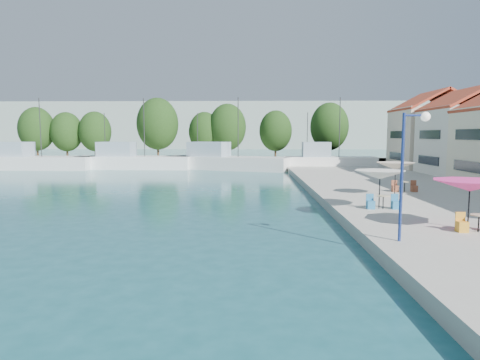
{
  "coord_description": "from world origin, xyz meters",
  "views": [
    {
      "loc": [
        1.23,
        -3.51,
        4.75
      ],
      "look_at": [
        0.48,
        26.0,
        1.64
      ],
      "focal_mm": 32.0,
      "sensor_mm": 36.0,
      "label": 1
    }
  ],
  "objects_px": {
    "trawler_01": "(26,162)",
    "trawler_02": "(131,161)",
    "street_lamp": "(411,152)",
    "umbrella_cream": "(396,166)",
    "umbrella_white": "(380,175)",
    "trawler_04": "(327,162)",
    "trawler_03": "(223,162)",
    "umbrella_pink": "(470,186)"
  },
  "relations": [
    {
      "from": "umbrella_cream",
      "to": "trawler_02",
      "type": "bearing_deg",
      "value": 131.83
    },
    {
      "from": "umbrella_pink",
      "to": "umbrella_cream",
      "type": "xyz_separation_m",
      "value": [
        0.3,
        10.61,
        0.1
      ]
    },
    {
      "from": "trawler_03",
      "to": "street_lamp",
      "type": "relative_size",
      "value": 3.58
    },
    {
      "from": "trawler_01",
      "to": "trawler_02",
      "type": "bearing_deg",
      "value": 6.52
    },
    {
      "from": "trawler_04",
      "to": "umbrella_cream",
      "type": "relative_size",
      "value": 4.68
    },
    {
      "from": "trawler_01",
      "to": "umbrella_cream",
      "type": "height_order",
      "value": "trawler_01"
    },
    {
      "from": "trawler_03",
      "to": "umbrella_cream",
      "type": "xyz_separation_m",
      "value": [
        13.76,
        -29.38,
        1.57
      ]
    },
    {
      "from": "trawler_02",
      "to": "trawler_04",
      "type": "relative_size",
      "value": 1.3
    },
    {
      "from": "trawler_04",
      "to": "umbrella_pink",
      "type": "height_order",
      "value": "trawler_04"
    },
    {
      "from": "umbrella_cream",
      "to": "street_lamp",
      "type": "xyz_separation_m",
      "value": [
        -3.78,
        -12.92,
        1.45
      ]
    },
    {
      "from": "trawler_03",
      "to": "trawler_04",
      "type": "xyz_separation_m",
      "value": [
        14.25,
        -0.39,
        0.0
      ]
    },
    {
      "from": "umbrella_pink",
      "to": "street_lamp",
      "type": "height_order",
      "value": "street_lamp"
    },
    {
      "from": "trawler_02",
      "to": "umbrella_cream",
      "type": "bearing_deg",
      "value": -46.0
    },
    {
      "from": "trawler_02",
      "to": "trawler_04",
      "type": "height_order",
      "value": "same"
    },
    {
      "from": "umbrella_cream",
      "to": "umbrella_white",
      "type": "bearing_deg",
      "value": -116.32
    },
    {
      "from": "umbrella_pink",
      "to": "trawler_02",
      "type": "bearing_deg",
      "value": 123.17
    },
    {
      "from": "umbrella_pink",
      "to": "umbrella_cream",
      "type": "height_order",
      "value": "umbrella_cream"
    },
    {
      "from": "trawler_03",
      "to": "umbrella_pink",
      "type": "distance_m",
      "value": 42.23
    },
    {
      "from": "umbrella_white",
      "to": "umbrella_cream",
      "type": "distance_m",
      "value": 6.03
    },
    {
      "from": "street_lamp",
      "to": "trawler_02",
      "type": "bearing_deg",
      "value": 120.15
    },
    {
      "from": "trawler_01",
      "to": "trawler_02",
      "type": "distance_m",
      "value": 14.33
    },
    {
      "from": "umbrella_pink",
      "to": "umbrella_white",
      "type": "distance_m",
      "value": 5.73
    },
    {
      "from": "trawler_01",
      "to": "umbrella_white",
      "type": "distance_m",
      "value": 51.51
    },
    {
      "from": "umbrella_white",
      "to": "trawler_01",
      "type": "bearing_deg",
      "value": 138.29
    },
    {
      "from": "trawler_03",
      "to": "umbrella_pink",
      "type": "xyz_separation_m",
      "value": [
        13.46,
        -40.0,
        1.46
      ]
    },
    {
      "from": "trawler_02",
      "to": "trawler_03",
      "type": "height_order",
      "value": "same"
    },
    {
      "from": "street_lamp",
      "to": "umbrella_white",
      "type": "bearing_deg",
      "value": 83.52
    },
    {
      "from": "trawler_02",
      "to": "umbrella_white",
      "type": "xyz_separation_m",
      "value": [
        24.15,
        -35.37,
        1.46
      ]
    },
    {
      "from": "trawler_02",
      "to": "trawler_03",
      "type": "xyz_separation_m",
      "value": [
        13.06,
        -0.58,
        -0.0
      ]
    },
    {
      "from": "trawler_01",
      "to": "trawler_02",
      "type": "xyz_separation_m",
      "value": [
        14.29,
        1.11,
        0.0
      ]
    },
    {
      "from": "trawler_04",
      "to": "umbrella_white",
      "type": "bearing_deg",
      "value": -93.82
    },
    {
      "from": "trawler_02",
      "to": "umbrella_cream",
      "type": "relative_size",
      "value": 6.08
    },
    {
      "from": "umbrella_white",
      "to": "umbrella_pink",
      "type": "bearing_deg",
      "value": -65.49
    },
    {
      "from": "trawler_01",
      "to": "umbrella_pink",
      "type": "bearing_deg",
      "value": -41.98
    },
    {
      "from": "trawler_03",
      "to": "umbrella_white",
      "type": "relative_size",
      "value": 6.19
    },
    {
      "from": "trawler_01",
      "to": "street_lamp",
      "type": "distance_m",
      "value": 56.1
    },
    {
      "from": "trawler_03",
      "to": "umbrella_pink",
      "type": "relative_size",
      "value": 5.62
    },
    {
      "from": "umbrella_pink",
      "to": "trawler_04",
      "type": "bearing_deg",
      "value": 88.86
    },
    {
      "from": "trawler_03",
      "to": "trawler_04",
      "type": "distance_m",
      "value": 14.26
    },
    {
      "from": "umbrella_white",
      "to": "trawler_04",
      "type": "bearing_deg",
      "value": 84.74
    },
    {
      "from": "street_lamp",
      "to": "umbrella_cream",
      "type": "bearing_deg",
      "value": 75.59
    },
    {
      "from": "trawler_02",
      "to": "umbrella_white",
      "type": "height_order",
      "value": "trawler_02"
    }
  ]
}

